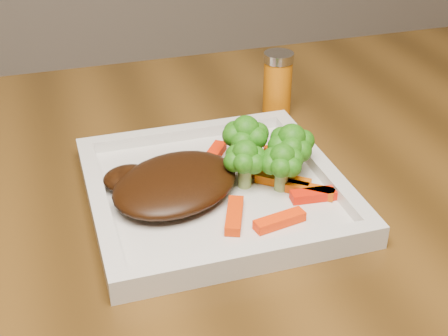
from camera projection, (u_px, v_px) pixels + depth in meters
name	position (u px, v px, depth m)	size (l,w,h in m)	color
plate	(215.00, 194.00, 0.68)	(0.27, 0.27, 0.01)	silver
steak	(175.00, 183.00, 0.66)	(0.15, 0.11, 0.03)	black
broccoli_0	(245.00, 139.00, 0.70)	(0.06, 0.06, 0.07)	#307112
broccoli_1	(291.00, 150.00, 0.69)	(0.06, 0.06, 0.06)	#246A11
broccoli_2	(282.00, 166.00, 0.67)	(0.05, 0.05, 0.06)	#337012
broccoli_3	(245.00, 162.00, 0.67)	(0.05, 0.05, 0.06)	#1A6110
carrot_0	(280.00, 221.00, 0.62)	(0.05, 0.01, 0.01)	#FF3404
carrot_1	(310.00, 190.00, 0.67)	(0.05, 0.01, 0.01)	#CD4603
carrot_2	(234.00, 215.00, 0.63)	(0.06, 0.02, 0.01)	red
carrot_3	(287.00, 149.00, 0.75)	(0.05, 0.01, 0.01)	#F44503
carrot_4	(214.00, 155.00, 0.73)	(0.05, 0.01, 0.01)	#F62504
carrot_5	(283.00, 181.00, 0.69)	(0.06, 0.02, 0.01)	#DE5903
carrot_6	(266.00, 168.00, 0.71)	(0.06, 0.01, 0.01)	#ED6603
spice_shaker	(277.00, 85.00, 0.84)	(0.04, 0.04, 0.09)	#C5660A
carrot_7	(318.00, 194.00, 0.66)	(0.06, 0.02, 0.01)	red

